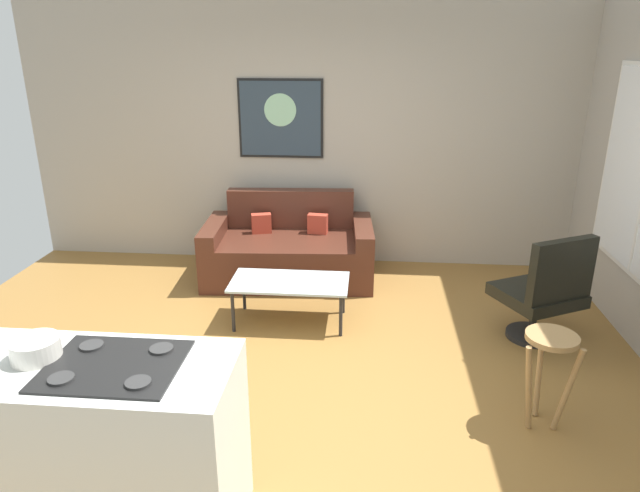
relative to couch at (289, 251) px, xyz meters
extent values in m
cube|color=olive|center=(0.33, -1.87, -0.30)|extent=(6.40, 6.40, 0.04)
cube|color=#A89F91|center=(0.33, 0.56, 1.12)|extent=(6.40, 0.05, 2.80)
cube|color=#4A2419|center=(0.00, -0.04, -0.07)|extent=(1.38, 0.99, 0.44)
cube|color=#4A2419|center=(-0.02, 0.33, 0.36)|extent=(1.33, 0.24, 0.40)
cube|color=#4A2419|center=(-0.75, -0.09, 0.01)|extent=(0.24, 0.92, 0.59)
cube|color=#4A2419|center=(0.75, 0.01, 0.01)|extent=(0.24, 0.92, 0.59)
cube|color=#AB3927|center=(-0.30, 0.10, 0.25)|extent=(0.22, 0.15, 0.20)
cube|color=#AB3927|center=(0.28, 0.14, 0.25)|extent=(0.21, 0.12, 0.20)
cube|color=silver|center=(0.15, -1.00, 0.09)|extent=(1.00, 0.51, 0.02)
cylinder|color=#232326|center=(-0.30, -1.22, -0.10)|extent=(0.03, 0.03, 0.37)
cylinder|color=#232326|center=(0.60, -1.22, -0.10)|extent=(0.03, 0.03, 0.37)
cylinder|color=#232326|center=(-0.30, -0.79, -0.10)|extent=(0.03, 0.03, 0.37)
cylinder|color=#232326|center=(0.60, -0.79, -0.10)|extent=(0.03, 0.03, 0.37)
cylinder|color=black|center=(2.17, -1.10, -0.26)|extent=(0.41, 0.41, 0.04)
cylinder|color=black|center=(2.17, -1.10, -0.07)|extent=(0.06, 0.06, 0.35)
cube|color=black|center=(2.17, -1.10, 0.10)|extent=(0.77, 0.76, 0.10)
cube|color=black|center=(2.27, -1.29, 0.39)|extent=(0.55, 0.34, 0.49)
cylinder|color=#A07949|center=(1.93, -2.25, 0.34)|extent=(0.32, 0.32, 0.03)
cylinder|color=#A07949|center=(1.93, -2.12, 0.02)|extent=(0.04, 0.13, 0.60)
cylinder|color=#A07949|center=(1.81, -2.32, 0.02)|extent=(0.13, 0.10, 0.60)
cylinder|color=#A07949|center=(2.04, -2.32, 0.02)|extent=(0.13, 0.10, 0.60)
cube|color=silver|center=(-0.62, -3.27, 0.18)|extent=(1.67, 0.61, 0.93)
cube|color=black|center=(-0.32, -3.27, 0.65)|extent=(0.60, 0.49, 0.01)
cylinder|color=#2D2D2D|center=(-0.49, -3.41, 0.67)|extent=(0.11, 0.11, 0.01)
cylinder|color=#2D2D2D|center=(-0.15, -3.41, 0.67)|extent=(0.11, 0.11, 0.01)
cylinder|color=#2D2D2D|center=(-0.49, -3.13, 0.67)|extent=(0.11, 0.11, 0.01)
cylinder|color=#2D2D2D|center=(-0.15, -3.13, 0.67)|extent=(0.11, 0.11, 0.01)
cylinder|color=silver|center=(-0.70, -3.24, 0.65)|extent=(0.12, 0.12, 0.01)
cylinder|color=silver|center=(-0.70, -3.24, 0.70)|extent=(0.22, 0.22, 0.10)
cube|color=black|center=(-0.14, 0.52, 1.27)|extent=(0.89, 0.01, 0.81)
cube|color=#2D3C4A|center=(-0.14, 0.51, 1.27)|extent=(0.84, 0.02, 0.76)
cylinder|color=#97CDA6|center=(-0.14, 0.50, 1.36)|extent=(0.33, 0.01, 0.33)
camera|label=1|loc=(0.79, -5.39, 2.02)|focal=31.76mm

